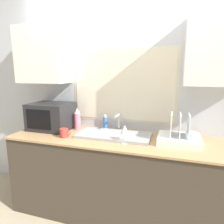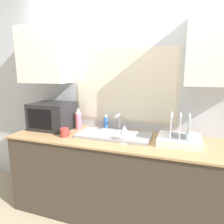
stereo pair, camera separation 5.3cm
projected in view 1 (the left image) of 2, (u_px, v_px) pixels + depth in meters
name	position (u px, v px, depth m)	size (l,w,h in m)	color
countertop	(115.00, 176.00, 2.19)	(2.26, 0.69, 0.89)	#42382D
wall_back	(123.00, 87.00, 2.30)	(6.00, 0.38, 2.60)	silver
sink_basin	(114.00, 135.00, 2.13)	(0.78, 0.37, 0.03)	#9EA0A5
faucet	(119.00, 121.00, 2.28)	(0.08, 0.18, 0.22)	#B7B7BC
microwave	(51.00, 116.00, 2.40)	(0.48, 0.40, 0.32)	#232326
dish_rack	(180.00, 137.00, 1.92)	(0.40, 0.34, 0.29)	white
spray_bottle	(77.00, 119.00, 2.39)	(0.07, 0.07, 0.26)	#D8728C
soap_bottle	(105.00, 123.00, 2.36)	(0.05, 0.05, 0.19)	blue
mug_near_sink	(64.00, 133.00, 2.11)	(0.12, 0.09, 0.09)	#A53833
wine_glass	(125.00, 130.00, 1.91)	(0.08, 0.08, 0.18)	silver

